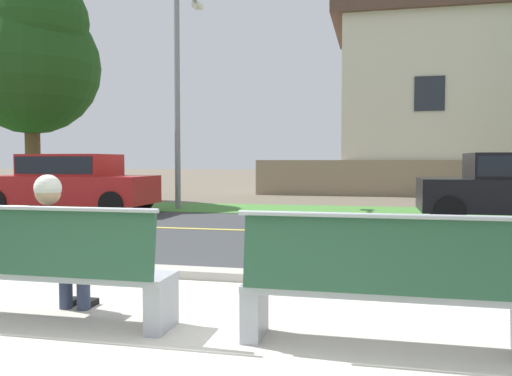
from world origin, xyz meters
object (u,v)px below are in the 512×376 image
Objects in this scene: bench_left at (49,270)px; seated_person_grey at (56,241)px; bench_right at (384,287)px; streetlamp at (180,78)px; car_red_far at (71,180)px; shade_tree_far_left at (33,55)px.

bench_left is 0.28m from seated_person_grey.
bench_right is at bearing 0.00° from bench_left.
bench_right is at bearing -62.12° from streetlamp.
seated_person_grey is at bearing -58.59° from car_red_far.
bench_left is 2.69m from bench_right.
bench_right is 16.76m from shade_tree_far_left.
car_red_far is 6.15m from shade_tree_far_left.
seated_person_grey is 0.29× the size of car_red_far.
shade_tree_far_left is (-8.48, 11.68, 4.41)m from bench_left.
streetlamp is at bearing -12.34° from shade_tree_far_left.
bench_right is 12.27m from streetlamp.
bench_left is 0.48× the size of car_red_far.
bench_right is (2.69, 0.00, 0.00)m from bench_left.
shade_tree_far_left is (-11.18, 11.68, 4.41)m from bench_right.
shade_tree_far_left is at bearing 167.66° from streetlamp.
shade_tree_far_left is at bearing 126.24° from seated_person_grey.
car_red_far is 4.19m from streetlamp.
car_red_far is (-5.12, 8.48, 0.39)m from bench_left.
bench_right is 11.53m from car_red_far.
bench_right is 0.32× the size of streetlamp.
shade_tree_far_left is (-5.65, 1.24, 1.12)m from streetlamp.
shade_tree_far_left reaches higher than seated_person_grey.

